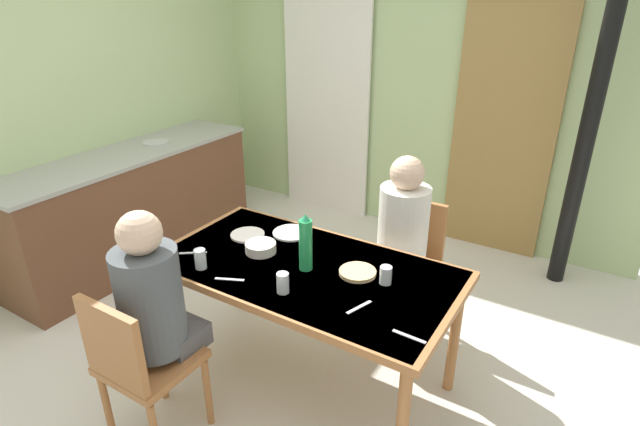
{
  "coord_description": "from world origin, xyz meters",
  "views": [
    {
      "loc": [
        1.68,
        -1.95,
        2.1
      ],
      "look_at": [
        0.42,
        0.09,
        1.0
      ],
      "focal_mm": 28.17,
      "sensor_mm": 36.0,
      "label": 1
    }
  ],
  "objects_px": {
    "chair_far_diner": "(408,259)",
    "serving_bowl_center": "(261,248)",
    "dining_table": "(305,278)",
    "water_bottle_green_near": "(306,244)",
    "person_near_diner": "(153,297)",
    "kitchen_counter": "(133,205)",
    "person_far_diner": "(402,227)",
    "chair_near_diner": "(138,363)"
  },
  "relations": [
    {
      "from": "chair_near_diner",
      "to": "kitchen_counter",
      "type": "bearing_deg",
      "value": 141.16
    },
    {
      "from": "chair_near_diner",
      "to": "water_bottle_green_near",
      "type": "height_order",
      "value": "water_bottle_green_near"
    },
    {
      "from": "kitchen_counter",
      "to": "water_bottle_green_near",
      "type": "bearing_deg",
      "value": -14.42
    },
    {
      "from": "kitchen_counter",
      "to": "dining_table",
      "type": "xyz_separation_m",
      "value": [
        2.02,
        -0.51,
        0.23
      ]
    },
    {
      "from": "chair_near_diner",
      "to": "chair_far_diner",
      "type": "xyz_separation_m",
      "value": [
        0.69,
        1.56,
        0.0
      ]
    },
    {
      "from": "person_far_diner",
      "to": "serving_bowl_center",
      "type": "distance_m",
      "value": 0.85
    },
    {
      "from": "person_near_diner",
      "to": "serving_bowl_center",
      "type": "bearing_deg",
      "value": 79.01
    },
    {
      "from": "dining_table",
      "to": "serving_bowl_center",
      "type": "xyz_separation_m",
      "value": [
        -0.29,
        0.0,
        0.1
      ]
    },
    {
      "from": "chair_far_diner",
      "to": "serving_bowl_center",
      "type": "xyz_separation_m",
      "value": [
        -0.56,
        -0.78,
        0.28
      ]
    },
    {
      "from": "chair_far_diner",
      "to": "water_bottle_green_near",
      "type": "distance_m",
      "value": 0.93
    },
    {
      "from": "dining_table",
      "to": "chair_near_diner",
      "type": "bearing_deg",
      "value": -118.26
    },
    {
      "from": "dining_table",
      "to": "chair_near_diner",
      "type": "height_order",
      "value": "chair_near_diner"
    },
    {
      "from": "chair_near_diner",
      "to": "serving_bowl_center",
      "type": "relative_size",
      "value": 5.12
    },
    {
      "from": "dining_table",
      "to": "kitchen_counter",
      "type": "bearing_deg",
      "value": 165.87
    },
    {
      "from": "chair_far_diner",
      "to": "person_far_diner",
      "type": "bearing_deg",
      "value": 90.0
    },
    {
      "from": "person_far_diner",
      "to": "water_bottle_green_near",
      "type": "height_order",
      "value": "person_far_diner"
    },
    {
      "from": "person_near_diner",
      "to": "chair_far_diner",
      "type": "bearing_deg",
      "value": 64.12
    },
    {
      "from": "kitchen_counter",
      "to": "person_near_diner",
      "type": "relative_size",
      "value": 2.8
    },
    {
      "from": "chair_far_diner",
      "to": "person_near_diner",
      "type": "distance_m",
      "value": 1.61
    },
    {
      "from": "chair_far_diner",
      "to": "water_bottle_green_near",
      "type": "xyz_separation_m",
      "value": [
        -0.26,
        -0.79,
        0.4
      ]
    },
    {
      "from": "person_near_diner",
      "to": "water_bottle_green_near",
      "type": "height_order",
      "value": "person_near_diner"
    },
    {
      "from": "dining_table",
      "to": "chair_near_diner",
      "type": "xyz_separation_m",
      "value": [
        -0.42,
        -0.78,
        -0.18
      ]
    },
    {
      "from": "chair_far_diner",
      "to": "serving_bowl_center",
      "type": "height_order",
      "value": "chair_far_diner"
    },
    {
      "from": "dining_table",
      "to": "water_bottle_green_near",
      "type": "height_order",
      "value": "water_bottle_green_near"
    },
    {
      "from": "chair_far_diner",
      "to": "person_far_diner",
      "type": "xyz_separation_m",
      "value": [
        0.0,
        -0.14,
        0.28
      ]
    },
    {
      "from": "water_bottle_green_near",
      "to": "serving_bowl_center",
      "type": "bearing_deg",
      "value": 176.49
    },
    {
      "from": "person_far_diner",
      "to": "chair_far_diner",
      "type": "bearing_deg",
      "value": -90.0
    },
    {
      "from": "dining_table",
      "to": "chair_near_diner",
      "type": "relative_size",
      "value": 1.84
    },
    {
      "from": "kitchen_counter",
      "to": "chair_far_diner",
      "type": "xyz_separation_m",
      "value": [
        2.29,
        0.27,
        0.05
      ]
    },
    {
      "from": "kitchen_counter",
      "to": "person_near_diner",
      "type": "height_order",
      "value": "person_near_diner"
    },
    {
      "from": "dining_table",
      "to": "water_bottle_green_near",
      "type": "bearing_deg",
      "value": -42.8
    },
    {
      "from": "person_near_diner",
      "to": "kitchen_counter",
      "type": "bearing_deg",
      "value": 144.25
    },
    {
      "from": "chair_near_diner",
      "to": "serving_bowl_center",
      "type": "bearing_deg",
      "value": 80.89
    },
    {
      "from": "chair_near_diner",
      "to": "chair_far_diner",
      "type": "height_order",
      "value": "same"
    },
    {
      "from": "water_bottle_green_near",
      "to": "serving_bowl_center",
      "type": "xyz_separation_m",
      "value": [
        -0.31,
        0.02,
        -0.12
      ]
    },
    {
      "from": "person_near_diner",
      "to": "person_far_diner",
      "type": "xyz_separation_m",
      "value": [
        0.69,
        1.29,
        0.0
      ]
    },
    {
      "from": "chair_far_diner",
      "to": "serving_bowl_center",
      "type": "bearing_deg",
      "value": 53.95
    },
    {
      "from": "person_near_diner",
      "to": "person_far_diner",
      "type": "distance_m",
      "value": 1.46
    },
    {
      "from": "chair_far_diner",
      "to": "person_near_diner",
      "type": "height_order",
      "value": "person_near_diner"
    },
    {
      "from": "person_near_diner",
      "to": "person_far_diner",
      "type": "relative_size",
      "value": 1.0
    },
    {
      "from": "person_far_diner",
      "to": "water_bottle_green_near",
      "type": "bearing_deg",
      "value": 68.81
    },
    {
      "from": "person_far_diner",
      "to": "dining_table",
      "type": "bearing_deg",
      "value": 67.15
    }
  ]
}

